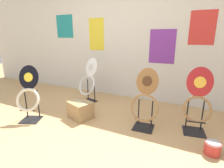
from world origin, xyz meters
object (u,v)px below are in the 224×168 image
(toilet_seat_display_white_plain, at_px, (88,82))
(storage_box, at_px, (80,110))
(paint_can, at_px, (212,148))
(toilet_seat_display_crimson_swirl, at_px, (198,103))
(toilet_seat_display_woodgrain, at_px, (145,102))
(toilet_seat_display_jazz_black, at_px, (29,96))

(toilet_seat_display_white_plain, bearing_deg, storage_box, -66.91)
(toilet_seat_display_white_plain, bearing_deg, paint_can, -19.97)
(toilet_seat_display_crimson_swirl, xyz_separation_m, paint_can, (0.20, -0.43, -0.34))
(toilet_seat_display_woodgrain, xyz_separation_m, storage_box, (-1.00, -0.15, -0.25))
(toilet_seat_display_white_plain, relative_size, storage_box, 2.00)
(toilet_seat_display_woodgrain, distance_m, toilet_seat_display_jazz_black, 1.75)
(toilet_seat_display_woodgrain, relative_size, paint_can, 4.89)
(toilet_seat_display_white_plain, xyz_separation_m, toilet_seat_display_jazz_black, (-0.37, -1.08, -0.00))
(toilet_seat_display_crimson_swirl, relative_size, toilet_seat_display_woodgrain, 1.06)
(toilet_seat_display_white_plain, bearing_deg, toilet_seat_display_jazz_black, -108.87)
(paint_can, xyz_separation_m, storage_box, (-1.86, 0.10, 0.06))
(toilet_seat_display_crimson_swirl, bearing_deg, toilet_seat_display_jazz_black, -162.65)
(toilet_seat_display_white_plain, distance_m, toilet_seat_display_crimson_swirl, 1.98)
(toilet_seat_display_white_plain, xyz_separation_m, paint_can, (2.15, -0.78, -0.32))
(toilet_seat_display_jazz_black, xyz_separation_m, storage_box, (0.66, 0.40, -0.26))
(toilet_seat_display_woodgrain, height_order, paint_can, toilet_seat_display_woodgrain)
(paint_can, bearing_deg, toilet_seat_display_crimson_swirl, 114.69)
(storage_box, bearing_deg, toilet_seat_display_jazz_black, -148.59)
(paint_can, distance_m, storage_box, 1.86)
(toilet_seat_display_crimson_swirl, xyz_separation_m, storage_box, (-1.66, -0.32, -0.29))
(toilet_seat_display_crimson_swirl, relative_size, toilet_seat_display_jazz_black, 1.06)
(toilet_seat_display_jazz_black, distance_m, storage_box, 0.81)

